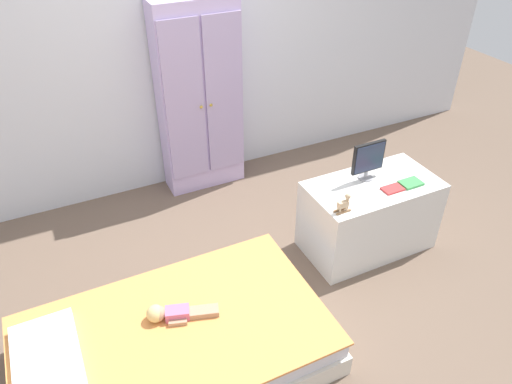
{
  "coord_description": "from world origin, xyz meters",
  "views": [
    {
      "loc": [
        -0.91,
        -1.96,
        2.35
      ],
      "look_at": [
        0.2,
        0.33,
        0.56
      ],
      "focal_mm": 33.87,
      "sensor_mm": 36.0,
      "label": 1
    }
  ],
  "objects": [
    {
      "name": "ground_plane",
      "position": [
        0.0,
        0.0,
        -0.01
      ],
      "size": [
        10.0,
        10.0,
        0.02
      ],
      "primitive_type": "cube",
      "color": "brown"
    },
    {
      "name": "back_wall",
      "position": [
        0.0,
        1.57,
        1.35
      ],
      "size": [
        6.4,
        0.05,
        2.7
      ],
      "primitive_type": "cube",
      "color": "silver",
      "rests_on": "ground_plane"
    },
    {
      "name": "bed",
      "position": [
        -0.57,
        -0.25,
        0.13
      ],
      "size": [
        1.65,
        0.99,
        0.26
      ],
      "color": "silver",
      "rests_on": "ground_plane"
    },
    {
      "name": "pillow",
      "position": [
        -1.2,
        -0.25,
        0.29
      ],
      "size": [
        0.32,
        0.71,
        0.05
      ],
      "primitive_type": "cube",
      "color": "white",
      "rests_on": "bed"
    },
    {
      "name": "doll",
      "position": [
        -0.56,
        -0.16,
        0.3
      ],
      "size": [
        0.39,
        0.18,
        0.1
      ],
      "color": "#D6668E",
      "rests_on": "bed"
    },
    {
      "name": "wardrobe",
      "position": [
        0.22,
        1.4,
        0.77
      ],
      "size": [
        0.64,
        0.28,
        1.54
      ],
      "color": "silver",
      "rests_on": "ground_plane"
    },
    {
      "name": "tv_stand",
      "position": [
        0.97,
        0.11,
        0.27
      ],
      "size": [
        0.9,
        0.48,
        0.54
      ],
      "primitive_type": "cube",
      "color": "silver",
      "rests_on": "ground_plane"
    },
    {
      "name": "tv_monitor",
      "position": [
        0.96,
        0.19,
        0.69
      ],
      "size": [
        0.24,
        0.1,
        0.27
      ],
      "color": "#99999E",
      "rests_on": "tv_stand"
    },
    {
      "name": "rocking_horse_toy",
      "position": [
        0.61,
        -0.05,
        0.6
      ],
      "size": [
        0.1,
        0.04,
        0.13
      ],
      "color": "#8E6642",
      "rests_on": "tv_stand"
    },
    {
      "name": "book_red",
      "position": [
        1.04,
        -0.0,
        0.54
      ],
      "size": [
        0.14,
        0.09,
        0.01
      ],
      "primitive_type": "cube",
      "color": "#CC3838",
      "rests_on": "tv_stand"
    },
    {
      "name": "book_green",
      "position": [
        1.19,
        -0.0,
        0.54
      ],
      "size": [
        0.15,
        0.11,
        0.02
      ],
      "primitive_type": "cube",
      "color": "#429E51",
      "rests_on": "tv_stand"
    }
  ]
}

